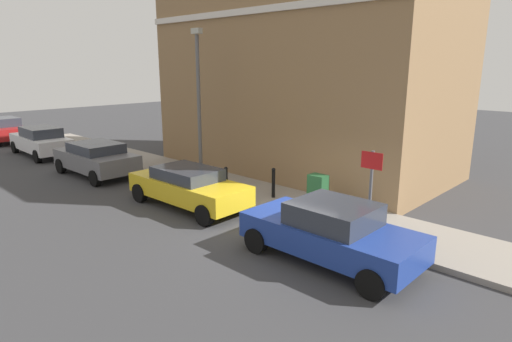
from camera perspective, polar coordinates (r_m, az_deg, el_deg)
The scene contains 13 objects.
ground at distance 12.29m, azimuth 2.95°, elevation -7.88°, with size 80.00×80.00×0.00m, color #38383A.
sidewalk at distance 17.67m, azimuth -7.78°, elevation -0.92°, with size 2.57×30.00×0.15m, color gray.
corner_building at distance 19.01m, azimuth 6.51°, elevation 14.20°, with size 6.58×12.24×9.37m.
car_blue at distance 10.35m, azimuth 9.91°, elevation -7.93°, with size 1.96×4.26×1.46m.
car_yellow at distance 14.19m, azimuth -8.99°, elevation -1.99°, with size 1.88×4.47×1.32m.
car_grey at distance 19.24m, azimuth -20.46°, elevation 1.63°, with size 2.02×4.17×1.41m.
car_white at distance 24.65m, azimuth -26.68°, elevation 3.61°, with size 1.88×4.52×1.50m.
car_red at distance 30.20m, azimuth -30.51°, elevation 4.78°, with size 1.83×3.94×1.48m.
utility_cabinet at distance 13.38m, azimuth 8.18°, elevation -3.08°, with size 0.46×0.61×1.15m.
bollard_near_cabinet at distance 14.58m, azimuth 2.33°, elevation -1.43°, with size 0.14×0.14×1.04m.
bollard_far_kerb at distance 14.75m, azimuth -4.01°, elevation -1.27°, with size 0.14×0.14×1.04m.
street_sign at distance 11.42m, azimuth 15.03°, elevation -1.27°, with size 0.08×0.60×2.30m.
lamppost at distance 16.66m, azimuth -7.61°, elevation 9.47°, with size 0.20×0.44×5.72m.
Camera 1 is at (-8.68, -7.41, 4.56)m, focal length 30.10 mm.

